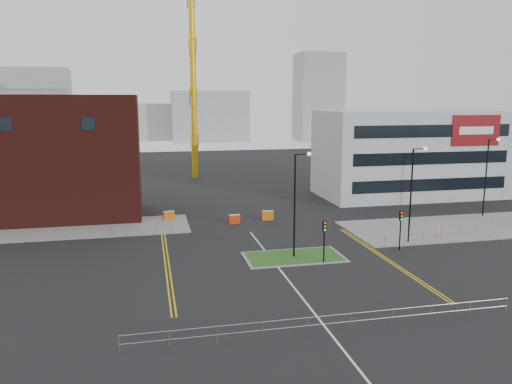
# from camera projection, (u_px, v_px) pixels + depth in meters

# --- Properties ---
(ground) EXTENTS (200.00, 200.00, 0.00)m
(ground) POSITION_uv_depth(u_px,v_px,m) (299.00, 294.00, 35.21)
(ground) COLOR black
(ground) RESTS_ON ground
(pavement_left) EXTENTS (28.00, 8.00, 0.12)m
(pavement_left) POSITION_uv_depth(u_px,v_px,m) (54.00, 230.00, 52.12)
(pavement_left) COLOR slate
(pavement_left) RESTS_ON ground
(pavement_right) EXTENTS (24.00, 10.00, 0.12)m
(pavement_right) POSITION_uv_depth(u_px,v_px,m) (457.00, 227.00, 53.27)
(pavement_right) COLOR slate
(pavement_right) RESTS_ON ground
(island_kerb) EXTENTS (8.60, 4.60, 0.08)m
(island_kerb) POSITION_uv_depth(u_px,v_px,m) (294.00, 257.00, 43.30)
(island_kerb) COLOR slate
(island_kerb) RESTS_ON ground
(grass_island) EXTENTS (8.00, 4.00, 0.12)m
(grass_island) POSITION_uv_depth(u_px,v_px,m) (294.00, 257.00, 43.30)
(grass_island) COLOR #244F1A
(grass_island) RESTS_ON ground
(brick_building) EXTENTS (24.20, 10.07, 14.24)m
(brick_building) POSITION_uv_depth(u_px,v_px,m) (30.00, 160.00, 56.00)
(brick_building) COLOR #461511
(brick_building) RESTS_ON ground
(office_block) EXTENTS (25.00, 12.20, 12.00)m
(office_block) POSITION_uv_depth(u_px,v_px,m) (409.00, 153.00, 70.27)
(office_block) COLOR #A7A9AC
(office_block) RESTS_ON ground
(tower_crane) EXTENTS (53.01, 1.81, 38.65)m
(tower_crane) POSITION_uv_depth(u_px,v_px,m) (226.00, 20.00, 83.95)
(tower_crane) COLOR #E7AE0D
(tower_crane) RESTS_ON ground
(streetlamp_island) EXTENTS (1.46, 0.36, 9.18)m
(streetlamp_island) POSITION_uv_depth(u_px,v_px,m) (297.00, 196.00, 42.36)
(streetlamp_island) COLOR black
(streetlamp_island) RESTS_ON ground
(streetlamp_right_near) EXTENTS (1.46, 0.36, 9.18)m
(streetlamp_right_near) POSITION_uv_depth(u_px,v_px,m) (413.00, 187.00, 46.80)
(streetlamp_right_near) COLOR black
(streetlamp_right_near) RESTS_ON ground
(streetlamp_right_far) EXTENTS (1.46, 0.36, 9.18)m
(streetlamp_right_far) POSITION_uv_depth(u_px,v_px,m) (488.00, 171.00, 57.43)
(streetlamp_right_far) COLOR black
(streetlamp_right_far) RESTS_ON ground
(traffic_light_island) EXTENTS (0.28, 0.33, 3.65)m
(traffic_light_island) POSITION_uv_depth(u_px,v_px,m) (324.00, 234.00, 41.32)
(traffic_light_island) COLOR black
(traffic_light_island) RESTS_ON ground
(traffic_light_right) EXTENTS (0.28, 0.33, 3.65)m
(traffic_light_right) POSITION_uv_depth(u_px,v_px,m) (401.00, 223.00, 44.92)
(traffic_light_right) COLOR black
(traffic_light_right) RESTS_ON ground
(railing_front) EXTENTS (24.05, 0.05, 1.10)m
(railing_front) POSITION_uv_depth(u_px,v_px,m) (330.00, 320.00, 29.30)
(railing_front) COLOR gray
(railing_front) RESTS_ON ground
(railing_left) EXTENTS (6.05, 0.05, 1.10)m
(railing_left) POSITION_uv_depth(u_px,v_px,m) (141.00, 229.00, 50.04)
(railing_left) COLOR gray
(railing_left) RESTS_ON ground
(railing_right) EXTENTS (19.05, 5.05, 1.10)m
(railing_right) POSITION_uv_depth(u_px,v_px,m) (460.00, 227.00, 50.42)
(railing_right) COLOR gray
(railing_right) RESTS_ON ground
(centre_line) EXTENTS (0.15, 30.00, 0.01)m
(centre_line) POSITION_uv_depth(u_px,v_px,m) (291.00, 284.00, 37.13)
(centre_line) COLOR silver
(centre_line) RESTS_ON ground
(yellow_left_a) EXTENTS (0.12, 24.00, 0.01)m
(yellow_left_a) POSITION_uv_depth(u_px,v_px,m) (165.00, 259.00, 42.92)
(yellow_left_a) COLOR gold
(yellow_left_a) RESTS_ON ground
(yellow_left_b) EXTENTS (0.12, 24.00, 0.01)m
(yellow_left_b) POSITION_uv_depth(u_px,v_px,m) (168.00, 259.00, 42.98)
(yellow_left_b) COLOR gold
(yellow_left_b) RESTS_ON ground
(yellow_right_a) EXTENTS (0.12, 20.00, 0.01)m
(yellow_right_a) POSITION_uv_depth(u_px,v_px,m) (384.00, 259.00, 42.97)
(yellow_right_a) COLOR gold
(yellow_right_a) RESTS_ON ground
(yellow_right_b) EXTENTS (0.12, 20.00, 0.01)m
(yellow_right_b) POSITION_uv_depth(u_px,v_px,m) (387.00, 258.00, 43.03)
(yellow_right_b) COLOR gold
(yellow_right_b) RESTS_ON ground
(skyline_a) EXTENTS (18.00, 12.00, 22.00)m
(skyline_a) POSITION_uv_depth(u_px,v_px,m) (37.00, 108.00, 140.00)
(skyline_a) COLOR gray
(skyline_a) RESTS_ON ground
(skyline_b) EXTENTS (24.00, 12.00, 16.00)m
(skyline_b) POSITION_uv_depth(u_px,v_px,m) (210.00, 116.00, 160.66)
(skyline_b) COLOR gray
(skyline_b) RESTS_ON ground
(skyline_c) EXTENTS (14.00, 12.00, 28.00)m
(skyline_c) POSITION_uv_depth(u_px,v_px,m) (318.00, 97.00, 162.12)
(skyline_c) COLOR gray
(skyline_c) RESTS_ON ground
(skyline_d) EXTENTS (30.00, 12.00, 12.00)m
(skyline_d) POSITION_uv_depth(u_px,v_px,m) (152.00, 122.00, 166.85)
(skyline_d) COLOR gray
(skyline_d) RESTS_ON ground
(pedestrian) EXTENTS (0.59, 0.41, 1.55)m
(pedestrian) POSITION_uv_depth(u_px,v_px,m) (437.00, 232.00, 48.83)
(pedestrian) COLOR pink
(pedestrian) RESTS_ON ground
(barrier_left) EXTENTS (1.32, 0.76, 1.06)m
(barrier_left) POSITION_uv_depth(u_px,v_px,m) (169.00, 215.00, 56.47)
(barrier_left) COLOR #CB4F0B
(barrier_left) RESTS_ON ground
(barrier_mid) EXTENTS (1.31, 0.52, 1.07)m
(barrier_mid) POSITION_uv_depth(u_px,v_px,m) (268.00, 215.00, 56.58)
(barrier_mid) COLOR orange
(barrier_mid) RESTS_ON ground
(barrier_right) EXTENTS (1.25, 0.54, 1.02)m
(barrier_right) POSITION_uv_depth(u_px,v_px,m) (234.00, 219.00, 54.89)
(barrier_right) COLOR red
(barrier_right) RESTS_ON ground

